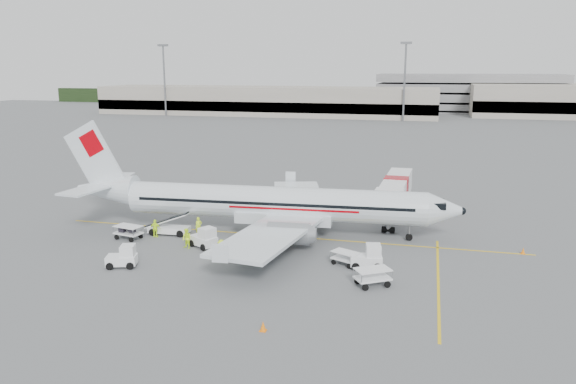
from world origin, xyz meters
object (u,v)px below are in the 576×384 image
object	(u,v)px
aircraft	(275,181)
tug_aft	(121,256)
belt_loader	(169,220)
jet_bridge	(396,198)
tug_fore	(366,256)
tug_mid	(203,237)

from	to	relation	value
aircraft	tug_aft	xyz separation A→B (m)	(-9.29, -11.73, -4.19)
belt_loader	jet_bridge	bearing A→B (deg)	26.36
jet_bridge	belt_loader	bearing A→B (deg)	-148.29
jet_bridge	tug_fore	size ratio (longest dim) A/B	6.61
tug_fore	tug_mid	distance (m)	14.49
tug_fore	tug_aft	distance (m)	19.27
aircraft	belt_loader	world-z (taller)	aircraft
tug_fore	jet_bridge	bearing A→B (deg)	74.88
aircraft	tug_aft	bearing A→B (deg)	-132.30
tug_fore	tug_mid	xyz separation A→B (m)	(-14.39, 1.68, -0.02)
tug_mid	tug_fore	bearing A→B (deg)	23.28
belt_loader	tug_fore	bearing A→B (deg)	-16.31
tug_mid	tug_aft	bearing A→B (deg)	-94.79
belt_loader	tug_fore	xyz separation A→B (m)	(19.03, -4.49, -0.42)
tug_fore	tug_aft	bearing A→B (deg)	-177.02
jet_bridge	tug_fore	xyz separation A→B (m)	(-1.22, -15.90, -1.18)
tug_fore	tug_aft	world-z (taller)	tug_fore
aircraft	belt_loader	distance (m)	10.64
tug_mid	tug_aft	world-z (taller)	tug_mid
jet_bridge	belt_loader	xyz separation A→B (m)	(-20.25, -11.41, -0.77)
aircraft	tug_fore	size ratio (longest dim) A/B	15.00
tug_fore	tug_mid	size ratio (longest dim) A/B	1.02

